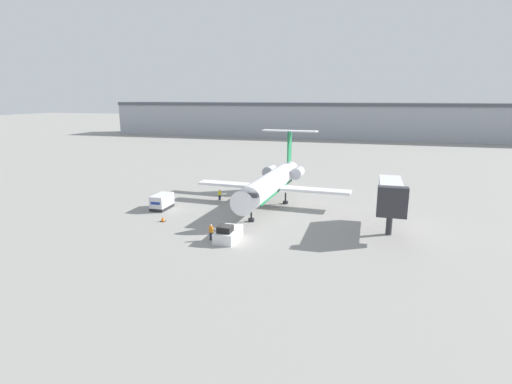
{
  "coord_description": "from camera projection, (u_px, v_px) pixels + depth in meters",
  "views": [
    {
      "loc": [
        14.16,
        -39.62,
        15.63
      ],
      "look_at": [
        0.0,
        10.27,
        3.25
      ],
      "focal_mm": 28.0,
      "sensor_mm": 36.0,
      "label": 1
    }
  ],
  "objects": [
    {
      "name": "ground_plane",
      "position": [
        231.0,
        241.0,
        44.46
      ],
      "size": [
        600.0,
        600.0,
        0.0
      ],
      "primitive_type": "plane",
      "color": "gray"
    },
    {
      "name": "terminal_building",
      "position": [
        333.0,
        120.0,
        155.17
      ],
      "size": [
        180.0,
        16.8,
        13.49
      ],
      "color": "#9EA3AD",
      "rests_on": "ground"
    },
    {
      "name": "airplane_main",
      "position": [
        272.0,
        182.0,
        59.21
      ],
      "size": [
        23.22,
        24.7,
        10.13
      ],
      "color": "white",
      "rests_on": "ground"
    },
    {
      "name": "pushback_tug",
      "position": [
        228.0,
        234.0,
        44.62
      ],
      "size": [
        2.18,
        4.3,
        1.92
      ],
      "color": "silver",
      "rests_on": "ground"
    },
    {
      "name": "luggage_cart",
      "position": [
        162.0,
        202.0,
        56.96
      ],
      "size": [
        1.99,
        3.73,
        2.1
      ],
      "color": "#232326",
      "rests_on": "ground"
    },
    {
      "name": "worker_near_tug",
      "position": [
        211.0,
        232.0,
        44.47
      ],
      "size": [
        0.4,
        0.26,
        1.86
      ],
      "color": "#232838",
      "rests_on": "ground"
    },
    {
      "name": "worker_by_wing",
      "position": [
        220.0,
        195.0,
        61.8
      ],
      "size": [
        0.4,
        0.24,
        1.67
      ],
      "color": "#232838",
      "rests_on": "ground"
    },
    {
      "name": "traffic_cone_left",
      "position": [
        163.0,
        219.0,
        51.3
      ],
      "size": [
        0.66,
        0.66,
        0.72
      ],
      "color": "black",
      "rests_on": "ground"
    },
    {
      "name": "jet_bridge",
      "position": [
        391.0,
        194.0,
        47.02
      ],
      "size": [
        3.2,
        9.66,
        6.19
      ],
      "color": "#2D2D33",
      "rests_on": "ground"
    }
  ]
}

